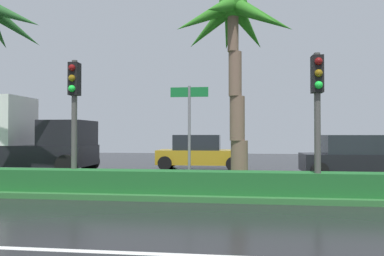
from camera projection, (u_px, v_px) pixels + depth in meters
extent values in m
cube|color=black|center=(235.00, 188.00, 12.08)|extent=(90.00, 42.00, 0.10)
cube|color=#2D6B33|center=(235.00, 189.00, 11.09)|extent=(85.50, 4.00, 0.15)
cube|color=#1E6028|center=(235.00, 183.00, 9.71)|extent=(76.50, 0.70, 0.60)
cone|color=#265C27|center=(10.00, 14.00, 12.52)|extent=(2.35, 0.61, 1.34)
cone|color=#265C27|center=(12.00, 26.00, 13.24)|extent=(1.97, 2.00, 1.65)
cylinder|color=brown|center=(239.00, 163.00, 11.50)|extent=(0.54, 0.54, 1.40)
cylinder|color=brown|center=(237.00, 118.00, 11.47)|extent=(0.47, 0.47, 1.40)
cylinder|color=brown|center=(235.00, 74.00, 11.44)|extent=(0.41, 0.41, 1.40)
cylinder|color=brown|center=(233.00, 29.00, 11.41)|extent=(0.35, 0.35, 1.40)
sphere|color=#2D791E|center=(233.00, 4.00, 11.43)|extent=(0.90, 0.90, 0.90)
cone|color=#2D791E|center=(263.00, 17.00, 11.35)|extent=(2.11, 0.66, 1.36)
cone|color=#2D791E|center=(248.00, 27.00, 12.08)|extent=(1.58, 2.00, 1.54)
cone|color=#2D791E|center=(229.00, 28.00, 12.30)|extent=(0.86, 2.10, 1.49)
cone|color=#2D791E|center=(211.00, 27.00, 11.93)|extent=(2.01, 1.50, 1.58)
cone|color=#2D791E|center=(205.00, 17.00, 11.22)|extent=(2.13, 1.22, 1.43)
cone|color=#2D791E|center=(221.00, 7.00, 10.58)|extent=(1.27, 2.16, 1.28)
cone|color=#2D791E|center=(254.00, 13.00, 10.72)|extent=(1.82, 1.85, 1.51)
cylinder|color=#4C4C47|center=(74.00, 125.00, 10.59)|extent=(0.16, 0.16, 3.77)
cube|color=black|center=(75.00, 79.00, 10.61)|extent=(0.28, 0.32, 0.96)
sphere|color=maroon|center=(72.00, 68.00, 10.45)|extent=(0.20, 0.20, 0.20)
sphere|color=#7F600F|center=(72.00, 78.00, 10.44)|extent=(0.20, 0.20, 0.20)
sphere|color=#1EEA3F|center=(72.00, 89.00, 10.44)|extent=(0.20, 0.20, 0.20)
cylinder|color=#4C4C47|center=(317.00, 125.00, 9.30)|extent=(0.16, 0.16, 3.69)
cube|color=black|center=(317.00, 74.00, 9.32)|extent=(0.28, 0.32, 0.96)
sphere|color=maroon|center=(319.00, 61.00, 9.16)|extent=(0.20, 0.20, 0.20)
sphere|color=#7F600F|center=(319.00, 73.00, 9.15)|extent=(0.20, 0.20, 0.20)
sphere|color=#1EEA3F|center=(319.00, 85.00, 9.15)|extent=(0.20, 0.20, 0.20)
cylinder|color=slate|center=(189.00, 138.00, 10.45)|extent=(0.08, 0.08, 3.00)
cube|color=#146B2D|center=(189.00, 92.00, 10.48)|extent=(1.10, 0.03, 0.28)
cube|color=black|center=(22.00, 155.00, 16.38)|extent=(6.40, 2.30, 0.90)
cube|color=black|center=(68.00, 133.00, 16.14)|extent=(1.90, 2.21, 1.10)
cube|color=silver|center=(1.00, 121.00, 16.54)|extent=(2.30, 2.35, 2.20)
cylinder|color=black|center=(89.00, 161.00, 17.21)|extent=(0.92, 0.30, 0.92)
cylinder|color=black|center=(67.00, 166.00, 14.89)|extent=(0.92, 0.30, 0.92)
cube|color=#B28C1E|center=(200.00, 157.00, 18.32)|extent=(4.30, 1.76, 0.72)
cube|color=#1E2328|center=(197.00, 142.00, 18.36)|extent=(2.30, 1.58, 0.76)
cylinder|color=black|center=(233.00, 161.00, 19.01)|extent=(0.68, 0.22, 0.68)
cylinder|color=black|center=(233.00, 164.00, 17.23)|extent=(0.68, 0.22, 0.68)
cylinder|color=black|center=(171.00, 161.00, 19.41)|extent=(0.68, 0.22, 0.68)
cylinder|color=black|center=(165.00, 163.00, 17.63)|extent=(0.68, 0.22, 0.68)
cube|color=black|center=(357.00, 163.00, 14.66)|extent=(4.30, 1.76, 0.72)
cube|color=#1E2328|center=(353.00, 144.00, 14.69)|extent=(2.30, 1.58, 0.76)
cylinder|color=black|center=(310.00, 167.00, 15.75)|extent=(0.68, 0.22, 0.68)
cylinder|color=black|center=(320.00, 171.00, 13.96)|extent=(0.68, 0.22, 0.68)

